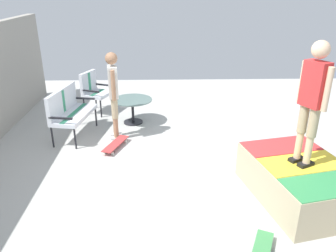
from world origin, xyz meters
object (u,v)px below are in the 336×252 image
skate_ramp (301,180)px  patio_bench (69,108)px  patio_table (133,106)px  person_watching (113,89)px  person_skater (313,95)px  patio_chair_near_house (93,88)px  skateboard_by_bench (116,144)px

skate_ramp → patio_bench: 4.63m
patio_table → person_watching: size_ratio=0.50×
person_watching → person_skater: size_ratio=1.03×
skate_ramp → patio_chair_near_house: patio_chair_near_house is taller
patio_bench → skateboard_by_bench: 1.30m
skate_ramp → patio_bench: (2.36, 3.98, 0.32)m
person_watching → patio_chair_near_house: bearing=24.7°
skate_ramp → skateboard_by_bench: 3.44m
patio_table → person_watching: (-0.82, 0.30, 0.65)m
person_skater → skateboard_by_bench: size_ratio=2.13×
patio_chair_near_house → person_skater: person_skater is taller
skate_ramp → patio_chair_near_house: (3.80, 3.73, 0.32)m
skate_ramp → patio_bench: bearing=59.4°
skateboard_by_bench → patio_bench: bearing=58.5°
patio_chair_near_house → skateboard_by_bench: (-2.06, -0.76, -0.53)m
skateboard_by_bench → patio_chair_near_house: bearing=20.3°
person_watching → person_skater: bearing=-127.3°
patio_bench → person_watching: 1.07m
person_watching → skateboard_by_bench: person_watching is taller
person_watching → skateboard_by_bench: 1.09m
patio_bench → person_watching: (-0.13, -0.97, 0.44)m
patio_chair_near_house → person_watching: size_ratio=0.57×
patio_chair_near_house → skateboard_by_bench: bearing=-159.7°
skate_ramp → person_skater: size_ratio=1.33×
person_skater → skateboard_by_bench: person_skater is taller
patio_chair_near_house → skateboard_by_bench: 2.26m
patio_table → patio_chair_near_house: bearing=53.6°
patio_bench → patio_chair_near_house: same height
skateboard_by_bench → skate_ramp: bearing=-120.4°
person_skater → patio_chair_near_house: bearing=43.9°
skate_ramp → skateboard_by_bench: (1.74, 2.97, -0.21)m
patio_table → person_skater: (-3.06, -2.65, 1.21)m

